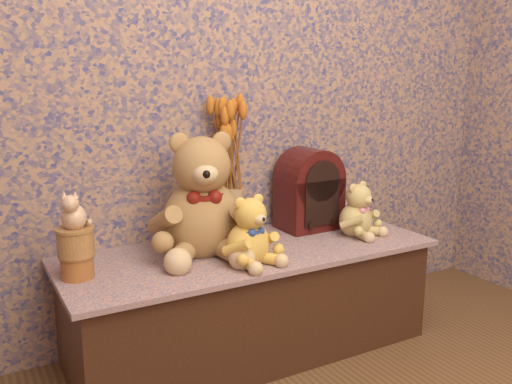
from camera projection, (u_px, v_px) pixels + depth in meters
display_shelf at (250, 300)px, 2.22m from camera, size 1.48×0.57×0.43m
teddy_large at (201, 189)px, 2.08m from camera, size 0.51×0.57×0.50m
teddy_medium at (248, 227)px, 1.99m from camera, size 0.27×0.30×0.27m
teddy_small at (356, 207)px, 2.34m from camera, size 0.26×0.28×0.25m
cathedral_radio at (309, 189)px, 2.43m from camera, size 0.27×0.19×0.36m
ceramic_vase at (229, 213)px, 2.31m from camera, size 0.15×0.15×0.21m
dried_stalks at (229, 135)px, 2.24m from camera, size 0.30×0.30×0.45m
biscuit_tin_lower at (77, 267)px, 1.86m from camera, size 0.12×0.12×0.08m
biscuit_tin_upper at (76, 242)px, 1.84m from camera, size 0.13×0.13×0.10m
cat_figurine at (73, 209)px, 1.81m from camera, size 0.13×0.14×0.14m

